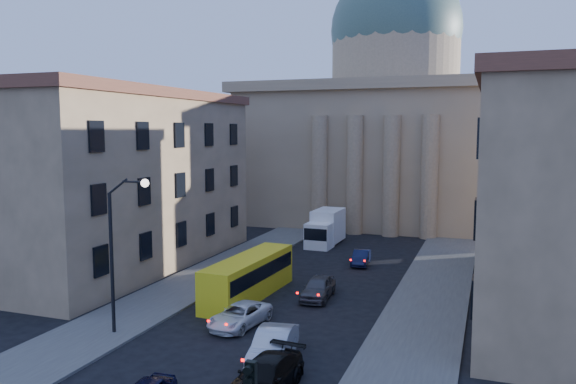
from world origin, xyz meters
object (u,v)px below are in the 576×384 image
car_right_near (273,346)px  city_bus (249,276)px  box_truck (325,229)px  street_lamp (119,242)px

car_right_near → city_bus: (-5.48, 9.40, 0.72)m
car_right_near → box_truck: box_truck is taller
city_bus → box_truck: box_truck is taller
street_lamp → box_truck: street_lamp is taller
city_bus → box_truck: size_ratio=1.61×
car_right_near → city_bus: bearing=112.7°
street_lamp → city_bus: 10.48m
box_truck → city_bus: bearing=-88.3°
street_lamp → car_right_near: street_lamp is taller
street_lamp → car_right_near: (9.20, -0.36, -4.49)m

